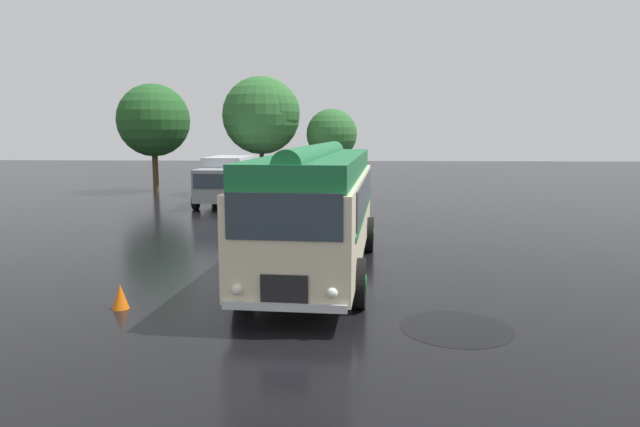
{
  "coord_description": "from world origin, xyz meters",
  "views": [
    {
      "loc": [
        1.61,
        -15.27,
        3.81
      ],
      "look_at": [
        0.89,
        1.5,
        1.4
      ],
      "focal_mm": 32.0,
      "sensor_mm": 36.0,
      "label": 1
    }
  ],
  "objects_px": {
    "car_mid_left": "(324,190)",
    "box_van": "(227,179)",
    "vintage_bus": "(318,203)",
    "traffic_cone": "(120,296)",
    "car_near_left": "(275,188)"
  },
  "relations": [
    {
      "from": "car_mid_left",
      "to": "box_van",
      "type": "distance_m",
      "value": 5.2
    },
    {
      "from": "vintage_bus",
      "to": "car_mid_left",
      "type": "height_order",
      "value": "vintage_bus"
    },
    {
      "from": "traffic_cone",
      "to": "car_near_left",
      "type": "bearing_deg",
      "value": 86.43
    },
    {
      "from": "car_near_left",
      "to": "box_van",
      "type": "xyz_separation_m",
      "value": [
        -2.49,
        -0.28,
        0.52
      ]
    },
    {
      "from": "car_near_left",
      "to": "car_mid_left",
      "type": "bearing_deg",
      "value": -16.5
    },
    {
      "from": "vintage_bus",
      "to": "traffic_cone",
      "type": "xyz_separation_m",
      "value": [
        -4.12,
        -3.49,
        -1.62
      ]
    },
    {
      "from": "car_near_left",
      "to": "car_mid_left",
      "type": "height_order",
      "value": "same"
    },
    {
      "from": "vintage_bus",
      "to": "traffic_cone",
      "type": "height_order",
      "value": "vintage_bus"
    },
    {
      "from": "car_near_left",
      "to": "box_van",
      "type": "distance_m",
      "value": 2.56
    },
    {
      "from": "vintage_bus",
      "to": "car_near_left",
      "type": "xyz_separation_m",
      "value": [
        -2.98,
        14.74,
        -1.05
      ]
    },
    {
      "from": "vintage_bus",
      "to": "car_near_left",
      "type": "distance_m",
      "value": 15.08
    },
    {
      "from": "vintage_bus",
      "to": "box_van",
      "type": "distance_m",
      "value": 15.47
    },
    {
      "from": "car_near_left",
      "to": "traffic_cone",
      "type": "xyz_separation_m",
      "value": [
        -1.14,
        -18.23,
        -0.57
      ]
    },
    {
      "from": "box_van",
      "to": "vintage_bus",
      "type": "bearing_deg",
      "value": -69.27
    },
    {
      "from": "box_van",
      "to": "traffic_cone",
      "type": "height_order",
      "value": "box_van"
    }
  ]
}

